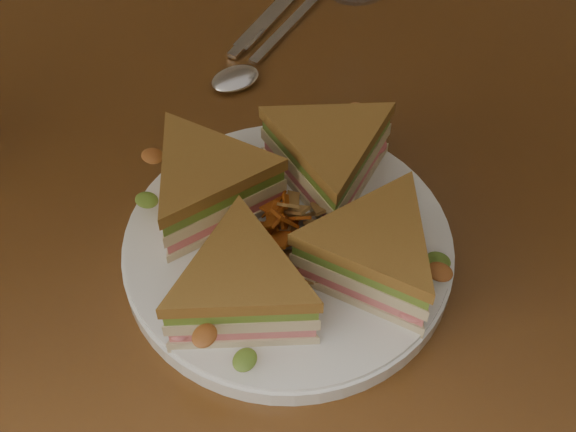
{
  "coord_description": "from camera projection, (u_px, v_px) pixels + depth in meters",
  "views": [
    {
      "loc": [
        -0.23,
        -0.42,
        1.26
      ],
      "look_at": [
        -0.04,
        -0.11,
        0.8
      ],
      "focal_mm": 50.0,
      "sensor_mm": 36.0,
      "label": 1
    }
  ],
  "objects": [
    {
      "name": "plate",
      "position": [
        288.0,
        249.0,
        0.62
      ],
      "size": [
        0.26,
        0.26,
        0.02
      ],
      "primitive_type": "cylinder",
      "color": "white",
      "rests_on": "table"
    },
    {
      "name": "table",
      "position": [
        260.0,
        219.0,
        0.78
      ],
      "size": [
        1.2,
        0.8,
        0.75
      ],
      "color": "#3C210D",
      "rests_on": "ground"
    },
    {
      "name": "crisps_mound",
      "position": [
        288.0,
        223.0,
        0.6
      ],
      "size": [
        0.09,
        0.09,
        0.05
      ],
      "primitive_type": null,
      "color": "#CA5C1A",
      "rests_on": "plate"
    },
    {
      "name": "spoon",
      "position": [
        249.0,
        66.0,
        0.76
      ],
      "size": [
        0.17,
        0.09,
        0.01
      ],
      "rotation": [
        0.0,
        0.0,
        0.46
      ],
      "color": "silver",
      "rests_on": "table"
    },
    {
      "name": "knife",
      "position": [
        284.0,
        3.0,
        0.83
      ],
      "size": [
        0.2,
        0.11,
        0.0
      ],
      "rotation": [
        0.0,
        0.0,
        0.48
      ],
      "color": "silver",
      "rests_on": "table"
    },
    {
      "name": "sandwich_wedges",
      "position": [
        288.0,
        220.0,
        0.6
      ],
      "size": [
        0.29,
        0.29,
        0.06
      ],
      "color": "beige",
      "rests_on": "plate"
    }
  ]
}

